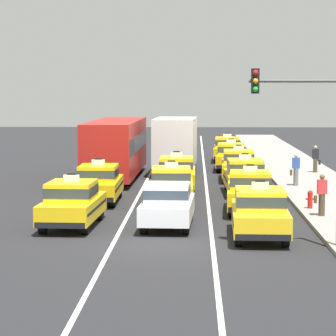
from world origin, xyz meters
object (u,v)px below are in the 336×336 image
(bus_left_third, at_px, (116,146))
(taxi_right_second, at_px, (250,191))
(taxi_left_nearest, at_px, (72,203))
(taxi_right_third, at_px, (245,176))
(taxi_right_fifth, at_px, (231,156))
(pedestrian_near_crosswalk, at_px, (322,195))
(taxi_center_second, at_px, (171,186))
(box_truck_center_fourth, at_px, (176,143))
(taxi_right_nearest, at_px, (260,212))
(pedestrian_mid_block, at_px, (316,159))
(sedan_center_nearest, at_px, (168,204))
(fire_hydrant, at_px, (310,199))
(taxi_right_fourth, at_px, (238,164))
(traffic_light_pole, at_px, (309,126))
(taxi_center_third, at_px, (177,173))
(taxi_right_sixth, at_px, (227,149))
(pedestrian_trailing, at_px, (296,169))
(taxi_left_second, at_px, (99,183))

(bus_left_third, height_order, taxi_right_second, bus_left_third)
(taxi_left_nearest, relative_size, taxi_right_third, 1.01)
(taxi_right_fifth, relative_size, pedestrian_near_crosswalk, 2.92)
(taxi_center_second, bearing_deg, box_truck_center_fourth, 90.52)
(box_truck_center_fourth, bearing_deg, taxi_right_fifth, 28.24)
(taxi_right_nearest, xyz_separation_m, pedestrian_mid_block, (4.80, 20.20, 0.04))
(sedan_center_nearest, bearing_deg, pedestrian_mid_block, 66.38)
(bus_left_third, xyz_separation_m, fire_hydrant, (9.03, -12.07, -1.27))
(taxi_right_fourth, bearing_deg, taxi_right_second, -90.69)
(pedestrian_mid_block, relative_size, traffic_light_pole, 0.28)
(bus_left_third, distance_m, taxi_right_fifth, 8.12)
(sedan_center_nearest, bearing_deg, taxi_right_second, 48.57)
(taxi_center_second, xyz_separation_m, taxi_right_nearest, (3.16, -7.30, 0.00))
(taxi_center_third, bearing_deg, taxi_center_second, -91.08)
(taxi_center_second, distance_m, taxi_right_sixth, 21.73)
(pedestrian_trailing, bearing_deg, box_truck_center_fourth, 130.54)
(taxi_right_fifth, xyz_separation_m, pedestrian_trailing, (2.83, -8.95, 0.07))
(taxi_right_fifth, relative_size, traffic_light_pole, 0.83)
(taxi_center_third, distance_m, taxi_right_second, 7.49)
(taxi_right_second, height_order, pedestrian_trailing, taxi_right_second)
(taxi_center_second, distance_m, taxi_right_fifth, 15.64)
(taxi_right_second, xyz_separation_m, pedestrian_near_crosswalk, (2.60, -1.73, 0.07))
(taxi_center_third, height_order, pedestrian_near_crosswalk, taxi_center_third)
(taxi_right_fourth, bearing_deg, bus_left_third, 173.51)
(taxi_right_second, xyz_separation_m, taxi_right_fourth, (0.14, 11.50, 0.00))
(pedestrian_mid_block, bearing_deg, taxi_center_third, -135.49)
(taxi_right_fifth, bearing_deg, taxi_right_fourth, -88.26)
(box_truck_center_fourth, bearing_deg, pedestrian_mid_block, -4.48)
(traffic_light_pole, bearing_deg, taxi_center_second, 115.62)
(taxi_center_second, relative_size, box_truck_center_fourth, 0.65)
(taxi_left_second, xyz_separation_m, taxi_right_sixth, (6.39, 20.52, 0.00))
(taxi_right_fourth, xyz_separation_m, pedestrian_near_crosswalk, (2.46, -13.24, 0.07))
(pedestrian_near_crosswalk, bearing_deg, pedestrian_mid_block, 82.47)
(sedan_center_nearest, bearing_deg, pedestrian_trailing, 62.69)
(taxi_left_second, bearing_deg, taxi_left_nearest, -91.90)
(taxi_right_second, bearing_deg, taxi_left_second, 157.74)
(box_truck_center_fourth, bearing_deg, fire_hydrant, -68.93)
(taxi_left_nearest, distance_m, taxi_right_second, 7.58)
(pedestrian_trailing, distance_m, traffic_light_pole, 15.99)
(taxi_center_third, distance_m, taxi_right_fifth, 10.60)
(taxi_right_second, relative_size, fire_hydrant, 6.35)
(taxi_right_third, bearing_deg, taxi_right_fourth, 89.97)
(taxi_right_fifth, height_order, pedestrian_trailing, taxi_right_fifth)
(taxi_right_third, relative_size, pedestrian_mid_block, 2.96)
(taxi_center_second, distance_m, taxi_right_third, 5.24)
(taxi_center_third, relative_size, traffic_light_pole, 0.82)
(taxi_left_second, bearing_deg, fire_hydrant, -15.33)
(pedestrian_trailing, bearing_deg, taxi_right_third, -138.94)
(taxi_center_second, distance_m, box_truck_center_fourth, 13.57)
(taxi_left_nearest, relative_size, traffic_light_pole, 0.83)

